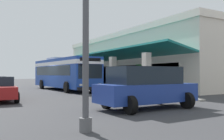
% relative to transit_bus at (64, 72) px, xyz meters
% --- Properties ---
extents(ground, '(120.00, 120.00, 0.00)m').
position_rel_transit_bus_xyz_m(ground, '(0.40, 6.71, -1.85)').
color(ground, '#38383A').
extents(curb_strip, '(32.44, 0.50, 0.12)m').
position_rel_transit_bus_xyz_m(curb_strip, '(-2.40, 4.00, -1.79)').
color(curb_strip, '#9E998E').
rests_on(curb_strip, ground).
extents(plaza_building, '(27.33, 16.91, 6.63)m').
position_rel_transit_bus_xyz_m(plaza_building, '(-2.40, 13.62, 1.47)').
color(plaza_building, beige).
rests_on(plaza_building, ground).
extents(transit_bus, '(11.37, 3.44, 3.34)m').
position_rel_transit_bus_xyz_m(transit_bus, '(0.00, 0.00, 0.00)').
color(transit_bus, '#193D9E').
rests_on(transit_bus, ground).
extents(parked_suv_blue, '(2.79, 4.85, 1.97)m').
position_rel_transit_bus_xyz_m(parked_suv_blue, '(14.58, -0.79, -0.84)').
color(parked_suv_blue, navy).
rests_on(parked_suv_blue, ground).
extents(pedestrian, '(0.65, 0.40, 1.62)m').
position_rel_transit_bus_xyz_m(pedestrian, '(11.20, -0.63, -0.95)').
color(pedestrian, navy).
rests_on(pedestrian, ground).
extents(potted_palm, '(1.78, 1.52, 2.58)m').
position_rel_transit_bus_xyz_m(potted_palm, '(5.99, 5.51, -1.22)').
color(potted_palm, gray).
rests_on(potted_palm, ground).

